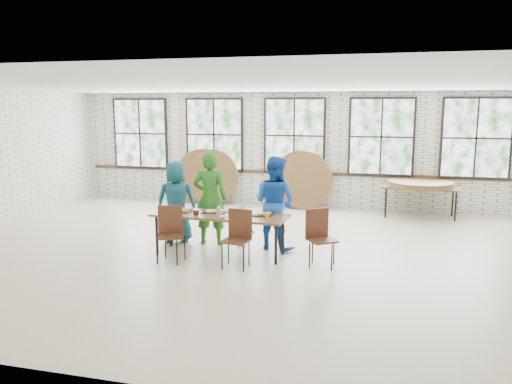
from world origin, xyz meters
TOP-DOWN VIEW (x-y plane):
  - room at (0.00, 4.44)m, footprint 12.00×12.00m
  - dining_table at (-0.49, -0.27)m, footprint 2.44×0.93m
  - chair_near_left at (-1.21, -0.78)m, footprint 0.55×0.54m
  - chair_near_right at (-0.00, -0.80)m, footprint 0.47×0.45m
  - chair_spare at (1.29, -0.42)m, footprint 0.58×0.57m
  - adult_teal at (-1.59, 0.38)m, footprint 0.89×0.70m
  - adult_green at (-0.90, 0.38)m, footprint 0.70×0.51m
  - toddler at (-0.27, 0.38)m, footprint 0.55×0.40m
  - adult_blue at (0.36, 0.38)m, footprint 1.03×0.92m
  - storage_table at (3.15, 3.89)m, footprint 1.86×0.91m
  - tabletop_clutter at (-0.39, -0.29)m, footprint 1.95×0.64m
  - round_tops_stacked at (3.15, 3.89)m, footprint 1.50×1.50m
  - round_tops_leaning at (-1.06, 4.22)m, footprint 4.35×0.41m

SIDE VIEW (x-z plane):
  - toddler at x=-0.27m, z-range 0.00..0.77m
  - chair_near_left at x=-1.21m, z-range 0.08..1.03m
  - chair_near_right at x=0.00m, z-range 0.08..1.03m
  - chair_spare at x=1.29m, z-range 0.08..1.03m
  - storage_table at x=3.15m, z-range 0.32..1.06m
  - dining_table at x=-0.49m, z-range 0.32..1.06m
  - round_tops_leaning at x=-1.06m, z-range -0.01..1.48m
  - tabletop_clutter at x=-0.39m, z-range 0.71..0.82m
  - adult_teal at x=-1.59m, z-range 0.00..1.59m
  - round_tops_stacked at x=3.15m, z-range 0.74..0.87m
  - adult_blue at x=0.36m, z-range 0.00..1.73m
  - adult_green at x=-0.90m, z-range 0.00..1.79m
  - room at x=0.00m, z-range -4.17..7.83m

